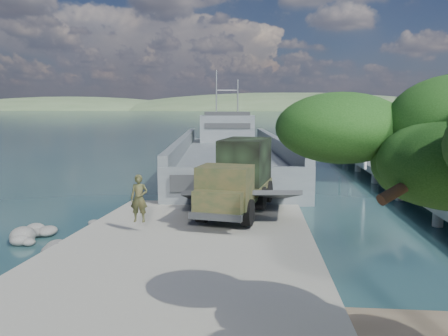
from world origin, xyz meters
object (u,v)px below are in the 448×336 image
Objects in this scene: pier at (387,158)px; military_truck at (239,176)px; sailboat_far at (414,152)px; sailboat_near at (404,155)px; soldier at (139,207)px; landing_craft at (229,160)px.

military_truck is (-11.28, -14.39, 0.67)m from pier.
pier is at bearing -124.31° from sailboat_far.
sailboat_far reaches higher than pier.
pier is 5.98× the size of sailboat_far.
military_truck is 32.94m from sailboat_near.
pier is 21.63× the size of soldier.
military_truck is 1.15× the size of sailboat_near.
military_truck is at bearing 43.43° from soldier.
sailboat_far is (19.03, 31.25, -1.88)m from military_truck.
sailboat_near is (20.99, 32.20, -1.15)m from soldier.
pier is 6.32× the size of sailboat_near.
pier reaches higher than soldier.
sailboat_far is (2.06, 3.08, 0.02)m from sailboat_near.
landing_craft is 17.87m from military_truck.
landing_craft is 21.88m from soldier.
sailboat_near reaches higher than soldier.
landing_craft is 4.54× the size of military_truck.
soldier is at bearing -129.72° from pier.
landing_craft is (-13.10, 3.33, -0.74)m from pier.
soldier is (-4.03, -4.04, -0.75)m from military_truck.
landing_craft reaches higher than sailboat_far.
sailboat_near is at bearing 69.58° from military_truck.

